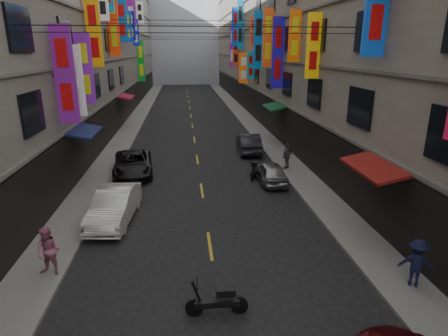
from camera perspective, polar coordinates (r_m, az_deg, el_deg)
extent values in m
cube|color=slate|center=(37.93, -13.99, 6.14)|extent=(2.00, 90.00, 0.12)
cube|color=slate|center=(38.21, 4.25, 6.69)|extent=(2.00, 90.00, 0.12)
cube|color=gray|center=(38.60, -24.48, 19.46)|extent=(10.00, 90.00, 19.00)
cube|color=black|center=(37.83, -15.59, 8.21)|extent=(0.12, 85.50, 3.00)
cube|color=#66635E|center=(37.61, -15.79, 10.76)|extent=(0.16, 90.00, 0.14)
cube|color=#66635E|center=(37.40, -16.21, 15.62)|extent=(0.16, 90.00, 0.14)
cube|color=#66635E|center=(37.46, -16.65, 20.50)|extent=(0.16, 90.00, 0.14)
cube|color=#A09386|center=(39.13, 13.84, 20.41)|extent=(10.00, 90.00, 19.00)
cube|color=black|center=(38.14, 5.72, 8.83)|extent=(0.12, 85.50, 3.00)
cube|color=#66635E|center=(37.92, 5.78, 11.37)|extent=(0.16, 90.00, 0.14)
cube|color=#66635E|center=(37.71, 5.94, 16.21)|extent=(0.16, 90.00, 0.14)
cube|color=#66635E|center=(37.78, 6.10, 21.06)|extent=(0.16, 90.00, 0.14)
cube|color=silver|center=(86.97, -6.03, 19.98)|extent=(18.00, 8.00, 22.00)
cube|color=#661679|center=(19.90, -23.08, 12.86)|extent=(0.95, 0.18, 4.63)
cylinder|color=black|center=(19.91, -23.22, 12.85)|extent=(1.05, 0.08, 0.08)
cube|color=silver|center=(21.75, -21.71, 12.21)|extent=(0.84, 0.18, 3.70)
cylinder|color=black|center=(21.77, -21.84, 12.19)|extent=(0.94, 0.08, 0.08)
cube|color=yellow|center=(22.58, 13.46, 17.61)|extent=(0.78, 0.18, 3.53)
cylinder|color=black|center=(22.60, 13.58, 17.61)|extent=(0.88, 0.08, 0.08)
cube|color=#6D1B94|center=(23.81, -20.44, 13.94)|extent=(0.90, 0.18, 3.98)
cylinder|color=black|center=(23.82, -20.56, 13.93)|extent=(1.00, 0.08, 0.08)
cube|color=#DF5A0C|center=(26.20, 10.71, 19.14)|extent=(0.77, 0.18, 3.26)
cylinder|color=black|center=(26.21, 10.82, 19.14)|extent=(0.87, 0.08, 0.08)
cube|color=orange|center=(27.06, -19.23, 19.01)|extent=(0.91, 0.18, 4.42)
cylinder|color=black|center=(27.07, -19.34, 19.00)|extent=(1.01, 0.08, 0.08)
cube|color=#1A0D9F|center=(30.16, 8.18, 16.92)|extent=(0.87, 0.18, 5.26)
cylinder|color=black|center=(30.17, 8.28, 16.92)|extent=(0.97, 0.08, 0.08)
cube|color=#D64A14|center=(33.67, 6.70, 19.06)|extent=(0.86, 0.18, 4.76)
cylinder|color=black|center=(33.68, 6.79, 19.06)|extent=(0.96, 0.08, 0.08)
cube|color=#F9390D|center=(34.94, -16.56, 20.79)|extent=(0.87, 0.18, 5.82)
cylinder|color=black|center=(34.95, -16.65, 20.78)|extent=(0.97, 0.08, 0.08)
cube|color=#0E55A5|center=(37.50, 5.25, 18.82)|extent=(0.94, 0.18, 5.25)
cylinder|color=black|center=(37.51, 5.33, 18.82)|extent=(1.04, 0.08, 0.08)
cube|color=#0D519A|center=(39.50, -15.30, 20.89)|extent=(1.01, 0.18, 3.82)
cylinder|color=black|center=(39.51, -15.38, 20.88)|extent=(1.11, 0.08, 0.08)
cube|color=#D04913|center=(40.03, 4.61, 19.86)|extent=(0.83, 0.18, 3.02)
cylinder|color=black|center=(40.04, 4.69, 19.86)|extent=(0.93, 0.08, 0.08)
cube|color=#0B7D8B|center=(41.72, 4.08, 15.29)|extent=(0.79, 0.18, 2.75)
cylinder|color=black|center=(41.73, 4.15, 15.29)|extent=(0.89, 0.08, 0.08)
cube|color=#1045BB|center=(43.16, -14.54, 20.13)|extent=(0.95, 0.18, 3.11)
cylinder|color=black|center=(43.16, -14.61, 20.12)|extent=(1.05, 0.08, 0.08)
cube|color=#0E0D9F|center=(45.65, -14.08, 20.26)|extent=(1.02, 0.18, 3.07)
cylinder|color=black|center=(45.66, -14.14, 20.25)|extent=(1.12, 0.08, 0.08)
cube|color=#F55B0D|center=(45.57, 2.99, 14.97)|extent=(1.07, 0.18, 3.46)
cylinder|color=black|center=(45.57, 3.06, 14.97)|extent=(1.17, 0.08, 0.08)
cube|color=#841881|center=(47.03, -14.10, 23.20)|extent=(1.04, 0.18, 4.59)
cylinder|color=black|center=(47.04, -14.17, 23.20)|extent=(1.14, 0.08, 0.08)
cube|color=#0D60A2|center=(49.79, 2.48, 21.02)|extent=(0.74, 0.18, 5.80)
cylinder|color=black|center=(49.80, 2.54, 21.02)|extent=(0.84, 0.08, 0.08)
cube|color=#1016C3|center=(51.68, -13.29, 19.43)|extent=(0.76, 0.18, 3.23)
cylinder|color=black|center=(51.68, -13.35, 19.42)|extent=(0.86, 0.08, 0.08)
cube|color=#0F3BB4|center=(51.81, 1.87, 20.68)|extent=(1.15, 0.18, 4.75)
cylinder|color=black|center=(51.81, 1.92, 20.68)|extent=(1.25, 0.08, 0.08)
cube|color=red|center=(53.08, 1.80, 17.29)|extent=(0.82, 0.18, 3.66)
cylinder|color=black|center=(53.08, 1.86, 17.29)|extent=(0.92, 0.08, 0.08)
cube|color=#0B811D|center=(55.09, -12.53, 15.64)|extent=(0.90, 0.18, 5.52)
cylinder|color=black|center=(55.09, -12.58, 15.63)|extent=(1.00, 0.08, 0.08)
cube|color=white|center=(57.71, -12.71, 22.10)|extent=(0.92, 0.18, 2.86)
cylinder|color=black|center=(57.72, -12.76, 22.10)|extent=(1.02, 0.08, 0.08)
cube|color=#6A198A|center=(57.51, 1.23, 18.01)|extent=(0.70, 0.18, 5.81)
cylinder|color=black|center=(57.51, 1.28, 18.01)|extent=(0.80, 0.08, 0.08)
cube|color=maroon|center=(15.35, 21.87, 0.19)|extent=(1.39, 3.20, 0.41)
cube|color=#161E4F|center=(22.00, -20.52, 5.32)|extent=(1.39, 3.20, 0.41)
cube|color=#134A29|center=(30.07, 7.71, 9.30)|extent=(1.39, 3.20, 0.41)
cube|color=maroon|center=(37.53, -14.78, 10.52)|extent=(1.39, 3.20, 0.41)
cylinder|color=black|center=(16.94, -3.55, 20.76)|extent=(14.00, 0.04, 0.04)
cylinder|color=black|center=(30.97, -4.98, 21.50)|extent=(14.00, 0.04, 0.04)
cylinder|color=black|center=(44.92, -5.44, 19.24)|extent=(14.00, 0.04, 0.04)
cube|color=gold|center=(14.81, -2.16, -11.73)|extent=(0.12, 2.20, 0.01)
cube|color=gold|center=(20.25, -3.40, -3.42)|extent=(0.12, 2.20, 0.01)
cube|color=gold|center=(25.94, -4.09, 1.32)|extent=(0.12, 2.20, 0.01)
cube|color=gold|center=(31.74, -4.53, 4.33)|extent=(0.12, 2.20, 0.01)
cube|color=gold|center=(37.60, -4.84, 6.42)|extent=(0.12, 2.20, 0.01)
cube|color=gold|center=(43.51, -5.07, 7.93)|extent=(0.12, 2.20, 0.01)
cube|color=gold|center=(49.43, -5.24, 9.09)|extent=(0.12, 2.20, 0.01)
cube|color=gold|center=(55.37, -5.38, 10.00)|extent=(0.12, 2.20, 0.01)
cube|color=gold|center=(61.33, -5.49, 10.73)|extent=(0.12, 2.20, 0.01)
cube|color=gold|center=(67.29, -5.58, 11.33)|extent=(0.12, 2.20, 0.01)
cube|color=gold|center=(73.25, -5.65, 11.83)|extent=(0.12, 2.20, 0.01)
cylinder|color=black|center=(11.37, -4.58, -20.50)|extent=(0.50, 0.13, 0.50)
cylinder|color=black|center=(11.44, 2.37, -20.19)|extent=(0.50, 0.13, 0.50)
cube|color=black|center=(11.30, -1.10, -19.78)|extent=(1.31, 0.33, 0.18)
cube|color=black|center=(11.11, 0.25, -18.28)|extent=(0.56, 0.33, 0.22)
cylinder|color=black|center=(11.10, -4.10, -18.66)|extent=(0.36, 0.09, 0.88)
cylinder|color=black|center=(10.90, -4.14, -17.17)|extent=(0.07, 0.50, 0.06)
cylinder|color=black|center=(21.65, 4.34, -1.34)|extent=(0.27, 0.51, 0.50)
cylinder|color=black|center=(22.88, 4.76, -0.30)|extent=(0.27, 0.51, 0.50)
cube|color=black|center=(22.22, 4.57, -0.44)|extent=(0.68, 1.33, 0.18)
cube|color=black|center=(22.35, 4.67, 0.61)|extent=(0.47, 0.62, 0.22)
cylinder|color=black|center=(21.61, 4.41, -0.12)|extent=(0.18, 0.36, 0.88)
cylinder|color=black|center=(21.50, 4.43, 0.77)|extent=(0.49, 0.21, 0.06)
imported|color=white|center=(17.16, -16.37, -5.54)|extent=(1.96, 4.52, 1.45)
imported|color=black|center=(23.29, -13.71, 0.67)|extent=(2.73, 5.06, 1.35)
imported|color=#A4A4A9|center=(21.43, 7.07, -0.62)|extent=(1.52, 3.59, 1.21)
imported|color=#2A2B32|center=(27.63, 3.78, 3.84)|extent=(1.70, 4.33, 1.40)
imported|color=#C1668A|center=(13.79, -25.19, -11.41)|extent=(0.94, 0.76, 1.68)
imported|color=#131536|center=(13.45, 27.26, -12.72)|extent=(1.14, 0.97, 1.57)
imported|color=#555557|center=(23.62, 9.58, 1.84)|extent=(1.08, 1.06, 1.65)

